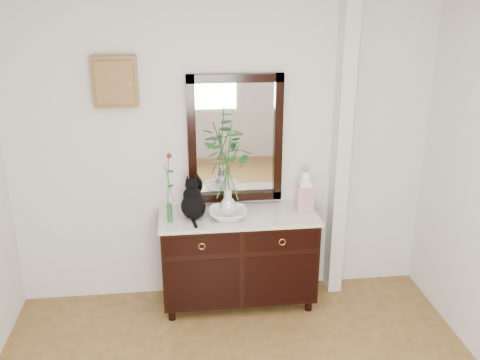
{
  "coord_description": "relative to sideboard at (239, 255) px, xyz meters",
  "views": [
    {
      "loc": [
        -0.37,
        -2.34,
        2.68
      ],
      "look_at": [
        0.1,
        1.63,
        1.2
      ],
      "focal_mm": 40.0,
      "sensor_mm": 36.0,
      "label": 1
    }
  ],
  "objects": [
    {
      "name": "lotus_bowl",
      "position": [
        -0.09,
        -0.05,
        0.41
      ],
      "size": [
        0.32,
        0.32,
        0.08
      ],
      "primitive_type": "imported",
      "rotation": [
        0.0,
        0.0,
        -0.02
      ],
      "color": "white",
      "rests_on": "sideboard"
    },
    {
      "name": "sideboard",
      "position": [
        0.0,
        0.0,
        0.0
      ],
      "size": [
        1.33,
        0.52,
        0.82
      ],
      "color": "black",
      "rests_on": "ground"
    },
    {
      "name": "cat",
      "position": [
        -0.38,
        -0.0,
        0.54
      ],
      "size": [
        0.27,
        0.31,
        0.33
      ],
      "primitive_type": null,
      "rotation": [
        0.0,
        0.0,
        0.14
      ],
      "color": "black",
      "rests_on": "sideboard"
    },
    {
      "name": "wall_mirror",
      "position": [
        -0.0,
        0.24,
        0.97
      ],
      "size": [
        0.8,
        0.06,
        1.1
      ],
      "color": "black",
      "rests_on": "wall_back"
    },
    {
      "name": "key_cabinet",
      "position": [
        -0.95,
        0.21,
        1.48
      ],
      "size": [
        0.35,
        0.1,
        0.4
      ],
      "primitive_type": "cube",
      "color": "brown",
      "rests_on": "wall_back"
    },
    {
      "name": "bud_vase_rose",
      "position": [
        -0.57,
        -0.06,
        0.67
      ],
      "size": [
        0.09,
        0.09,
        0.59
      ],
      "primitive_type": null,
      "rotation": [
        0.0,
        0.0,
        0.31
      ],
      "color": "#28602F",
      "rests_on": "sideboard"
    },
    {
      "name": "vase_branches",
      "position": [
        -0.09,
        -0.05,
        0.8
      ],
      "size": [
        0.43,
        0.43,
        0.81
      ],
      "primitive_type": null,
      "rotation": [
        0.0,
        0.0,
        -0.11
      ],
      "color": "silver",
      "rests_on": "lotus_bowl"
    },
    {
      "name": "wall_back",
      "position": [
        -0.1,
        0.25,
        0.88
      ],
      "size": [
        3.6,
        0.04,
        2.7
      ],
      "primitive_type": "cube",
      "color": "silver",
      "rests_on": "ground"
    },
    {
      "name": "ginger_jar",
      "position": [
        0.57,
        0.03,
        0.56
      ],
      "size": [
        0.14,
        0.14,
        0.36
      ],
      "primitive_type": null,
      "rotation": [
        0.0,
        0.0,
        -0.07
      ],
      "color": "white",
      "rests_on": "sideboard"
    },
    {
      "name": "pilaster",
      "position": [
        0.9,
        0.17,
        0.88
      ],
      "size": [
        0.12,
        0.2,
        2.7
      ],
      "primitive_type": "cube",
      "color": "silver",
      "rests_on": "ground"
    }
  ]
}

